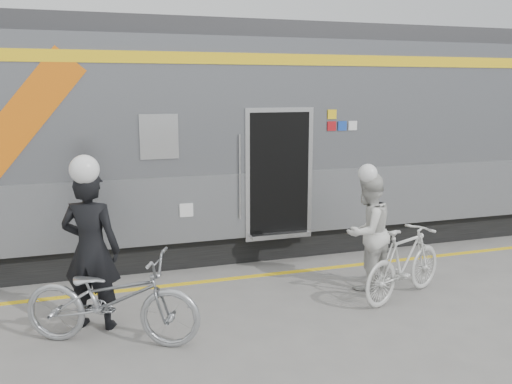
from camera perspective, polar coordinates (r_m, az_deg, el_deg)
name	(u,v)px	position (r m, az deg, el deg)	size (l,w,h in m)	color
ground	(248,341)	(6.75, -0.86, -15.45)	(90.00, 90.00, 0.00)	slate
train	(137,141)	(10.07, -12.40, 5.30)	(24.00, 3.17, 4.10)	black
safety_strip	(208,281)	(8.66, -5.08, -9.33)	(24.00, 0.12, 0.01)	yellow
man	(91,250)	(7.08, -16.97, -5.86)	(0.74, 0.49, 2.03)	black
bicycle_left	(112,299)	(6.71, -14.92, -10.81)	(0.74, 2.12, 1.12)	#9EA1A6
woman	(367,232)	(8.31, 11.64, -4.12)	(0.85, 0.66, 1.75)	silver
bicycle_right	(404,263)	(8.11, 15.33, -7.20)	(0.50, 1.76, 1.06)	silver
helmet_man	(85,155)	(6.84, -17.53, 3.73)	(0.35, 0.35, 0.35)	white
helmet_woman	(370,165)	(8.11, 11.92, 2.81)	(0.28, 0.28, 0.28)	white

